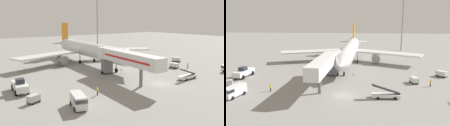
% 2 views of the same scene
% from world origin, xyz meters
% --- Properties ---
extents(ground_plane, '(300.00, 300.00, 0.00)m').
position_xyz_m(ground_plane, '(0.00, 0.00, 0.00)').
color(ground_plane, gray).
extents(airplane_at_gate, '(47.62, 49.34, 12.57)m').
position_xyz_m(airplane_at_gate, '(0.55, 31.42, 4.36)').
color(airplane_at_gate, silver).
rests_on(airplane_at_gate, ground).
extents(jet_bridge, '(5.36, 22.77, 6.94)m').
position_xyz_m(jet_bridge, '(-4.35, 7.10, 5.22)').
color(jet_bridge, silver).
rests_on(jet_bridge, ground).
extents(pushback_tug, '(3.19, 6.97, 2.74)m').
position_xyz_m(pushback_tug, '(-26.70, 12.06, 1.26)').
color(pushback_tug, white).
rests_on(pushback_tug, ground).
extents(belt_loader_truck, '(5.60, 2.19, 2.82)m').
position_xyz_m(belt_loader_truck, '(8.47, -0.99, 0.74)').
color(belt_loader_truck, white).
rests_on(belt_loader_truck, ground).
extents(service_van_far_center, '(3.17, 5.37, 2.29)m').
position_xyz_m(service_van_far_center, '(-21.72, -2.48, 1.30)').
color(service_van_far_center, silver).
rests_on(service_van_far_center, ground).
extents(baggage_cart_near_right, '(2.84, 2.99, 1.58)m').
position_xyz_m(baggage_cart_near_right, '(25.09, 15.86, 0.87)').
color(baggage_cart_near_right, '#38383D').
rests_on(baggage_cart_near_right, ground).
extents(baggage_cart_rear_right, '(1.78, 2.68, 1.51)m').
position_xyz_m(baggage_cart_rear_right, '(16.47, 9.55, 0.83)').
color(baggage_cart_rear_right, '#38383D').
rests_on(baggage_cart_rear_right, ground).
extents(baggage_cart_far_left, '(2.43, 1.99, 1.45)m').
position_xyz_m(baggage_cart_far_left, '(-26.80, 4.08, 0.80)').
color(baggage_cart_far_left, '#38383D').
rests_on(baggage_cart_far_left, ground).
extents(ground_crew_worker_foreground, '(0.40, 0.40, 1.66)m').
position_xyz_m(ground_crew_worker_foreground, '(19.56, 7.06, 0.88)').
color(ground_crew_worker_foreground, '#1E2333').
rests_on(ground_crew_worker_foreground, ground).
extents(ground_crew_worker_midground, '(0.45, 0.45, 1.68)m').
position_xyz_m(ground_crew_worker_midground, '(-15.63, 1.25, 0.89)').
color(ground_crew_worker_midground, '#1E2333').
rests_on(ground_crew_worker_midground, ground).
extents(safety_cone_alpha, '(0.39, 0.39, 0.60)m').
position_xyz_m(safety_cone_alpha, '(2.01, 15.98, 0.29)').
color(safety_cone_alpha, black).
rests_on(safety_cone_alpha, ground).
extents(apron_light_mast, '(2.40, 2.40, 31.01)m').
position_xyz_m(apron_light_mast, '(22.96, 60.00, 20.89)').
color(apron_light_mast, '#93969B').
rests_on(apron_light_mast, ground).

